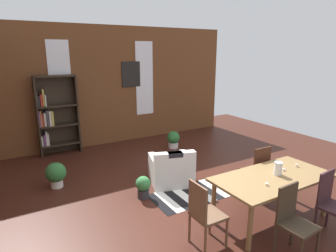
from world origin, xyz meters
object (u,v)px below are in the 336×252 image
object	(u,v)px
dining_chair_near_right	(332,202)
potted_plant_window	(173,139)
dining_table	(273,181)
dining_chair_far_right	(257,169)
potted_plant_corner	(143,186)
armchair_white	(171,170)
potted_plant_by_shelf	(56,174)
dining_chair_head_left	(204,213)
vase_on_table	(278,168)
bookshelf_tall	(54,115)
dining_chair_near_left	(293,219)

from	to	relation	value
dining_chair_near_right	potted_plant_window	distance (m)	4.49
dining_table	dining_chair_near_right	distance (m)	0.83
dining_chair_far_right	potted_plant_corner	bearing A→B (deg)	152.96
armchair_white	dining_table	bearing A→B (deg)	-70.75
dining_chair_near_right	dining_table	bearing A→B (deg)	120.77
potted_plant_by_shelf	potted_plant_window	distance (m)	3.35
armchair_white	potted_plant_corner	world-z (taller)	armchair_white
dining_table	armchair_white	distance (m)	2.07
dining_chair_head_left	potted_plant_corner	bearing A→B (deg)	93.94
dining_chair_far_right	vase_on_table	bearing A→B (deg)	-114.90
potted_plant_corner	dining_table	bearing A→B (deg)	-49.02
dining_chair_near_right	armchair_white	distance (m)	2.84
dining_chair_near_right	bookshelf_tall	distance (m)	6.28
dining_chair_far_right	potted_plant_corner	xyz separation A→B (m)	(-1.85, 0.94, -0.29)
potted_plant_corner	potted_plant_window	size ratio (longest dim) A/B	0.88
vase_on_table	potted_plant_window	distance (m)	3.85
potted_plant_by_shelf	bookshelf_tall	bearing A→B (deg)	79.27
bookshelf_tall	potted_plant_corner	world-z (taller)	bookshelf_tall
dining_chair_far_right	potted_plant_corner	size ratio (longest dim) A/B	2.30
dining_table	potted_plant_corner	bearing A→B (deg)	130.98
dining_chair_near_right	potted_plant_corner	size ratio (longest dim) A/B	2.30
vase_on_table	armchair_white	bearing A→B (deg)	111.77
dining_chair_head_left	armchair_white	xyz separation A→B (m)	(0.65, 1.92, -0.23)
vase_on_table	potted_plant_window	xyz separation A→B (m)	(0.42, 3.78, -0.59)
dining_chair_near_right	dining_chair_head_left	size ratio (longest dim) A/B	1.00
armchair_white	potted_plant_corner	distance (m)	0.81
dining_chair_near_left	potted_plant_window	distance (m)	4.59
vase_on_table	potted_plant_corner	bearing A→B (deg)	132.83
potted_plant_window	armchair_white	bearing A→B (deg)	-122.51
dining_table	vase_on_table	size ratio (longest dim) A/B	9.02
potted_plant_corner	potted_plant_window	world-z (taller)	potted_plant_window
dining_chair_near_right	dining_chair_far_right	bearing A→B (deg)	89.83
dining_chair_head_left	potted_plant_by_shelf	bearing A→B (deg)	115.72
dining_table	potted_plant_by_shelf	size ratio (longest dim) A/B	3.75
dining_chair_far_right	dining_chair_near_left	xyz separation A→B (m)	(-0.85, -1.40, 0.00)
dining_table	armchair_white	world-z (taller)	armchair_white
armchair_white	potted_plant_by_shelf	size ratio (longest dim) A/B	1.99
dining_chair_head_left	bookshelf_tall	size ratio (longest dim) A/B	0.47
dining_chair_near_left	bookshelf_tall	distance (m)	5.96
dining_chair_far_right	dining_chair_near_left	distance (m)	1.64
dining_chair_near_right	dining_chair_head_left	distance (m)	1.87
bookshelf_tall	dining_chair_near_left	bearing A→B (deg)	-71.35
dining_table	dining_chair_far_right	size ratio (longest dim) A/B	1.98
dining_chair_near_right	potted_plant_corner	bearing A→B (deg)	128.21
vase_on_table	potted_plant_corner	distance (m)	2.33
potted_plant_corner	dining_chair_far_right	bearing A→B (deg)	-27.04
vase_on_table	dining_chair_near_right	bearing A→B (deg)	-65.38
dining_chair_near_right	vase_on_table	bearing A→B (deg)	114.62
dining_chair_head_left	vase_on_table	bearing A→B (deg)	-0.01
dining_chair_head_left	dining_chair_near_left	bearing A→B (deg)	-38.27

